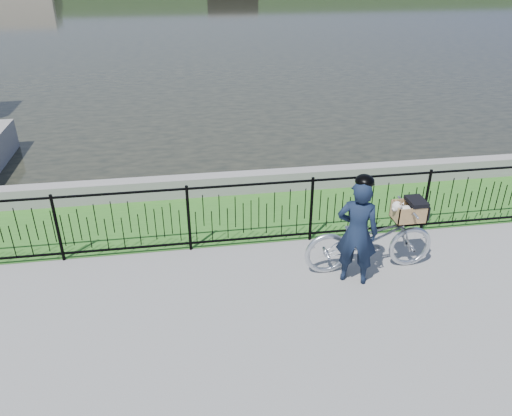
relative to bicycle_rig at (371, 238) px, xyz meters
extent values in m
plane|color=gray|center=(-1.67, -0.65, -0.53)|extent=(120.00, 120.00, 0.00)
cube|color=#326E22|center=(-1.67, 1.95, -0.53)|extent=(60.00, 2.00, 0.01)
plane|color=#27281E|center=(-1.67, 32.35, -0.53)|extent=(120.00, 120.00, 0.00)
cube|color=gray|center=(-1.67, 2.95, -0.33)|extent=(60.00, 0.30, 0.40)
imported|color=silver|center=(-0.01, 0.00, -0.01)|extent=(1.99, 0.69, 1.04)
cube|color=black|center=(0.54, 0.00, 0.27)|extent=(0.38, 0.18, 0.02)
cube|color=#9C7748|center=(0.54, 0.00, 0.28)|extent=(0.45, 0.34, 0.01)
cube|color=#9C7748|center=(0.54, 0.16, 0.41)|extent=(0.45, 0.01, 0.27)
cube|color=#9C7748|center=(0.54, -0.16, 0.41)|extent=(0.45, 0.02, 0.27)
cube|color=#9C7748|center=(0.76, 0.00, 0.41)|extent=(0.01, 0.34, 0.27)
cube|color=#9C7748|center=(0.33, 0.00, 0.41)|extent=(0.01, 0.34, 0.27)
cube|color=black|center=(0.64, 0.00, 0.57)|extent=(0.25, 0.35, 0.06)
cube|color=black|center=(0.77, 0.00, 0.43)|extent=(0.02, 0.35, 0.21)
ellipsoid|color=silver|center=(0.52, 0.00, 0.40)|extent=(0.31, 0.22, 0.20)
sphere|color=silver|center=(0.34, -0.02, 0.52)|extent=(0.15, 0.15, 0.15)
sphere|color=silver|center=(0.29, -0.04, 0.49)|extent=(0.07, 0.07, 0.07)
sphere|color=black|center=(0.26, -0.05, 0.49)|extent=(0.02, 0.02, 0.02)
cone|color=#976A3F|center=(0.34, 0.04, 0.58)|extent=(0.06, 0.08, 0.08)
cone|color=#976A3F|center=(0.36, -0.06, 0.58)|extent=(0.06, 0.08, 0.08)
imported|color=#111C31|center=(-0.33, -0.26, 0.28)|extent=(0.70, 0.59, 1.62)
ellipsoid|color=black|center=(-0.33, -0.26, 1.07)|extent=(0.26, 0.29, 0.18)
camera|label=1|loc=(-2.68, -6.04, 3.89)|focal=35.00mm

